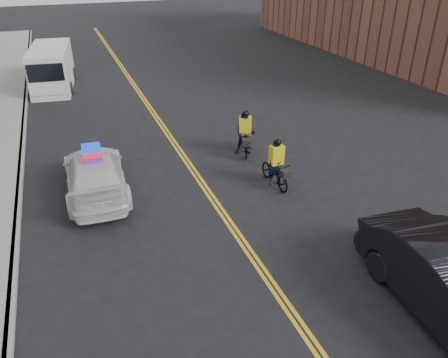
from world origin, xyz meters
TOP-DOWN VIEW (x-y plane):
  - ground at (0.00, 0.00)m, footprint 120.00×120.00m
  - center_line_left at (-0.08, 8.00)m, footprint 0.10×60.00m
  - center_line_right at (0.08, 8.00)m, footprint 0.10×60.00m
  - curb at (-6.00, 8.00)m, footprint 0.20×60.00m
  - police_cruiser at (-3.51, 4.12)m, footprint 2.11×4.86m
  - cargo_van at (-4.44, 17.49)m, footprint 2.63×5.72m
  - cyclist_near at (2.38, 2.46)m, footprint 0.70×1.79m
  - cyclist_far at (2.40, 5.22)m, footprint 1.08×1.85m

SIDE VIEW (x-z plane):
  - ground at x=0.00m, z-range 0.00..0.00m
  - center_line_left at x=-0.08m, z-range 0.00..0.01m
  - center_line_right at x=0.08m, z-range 0.00..0.01m
  - curb at x=-6.00m, z-range 0.00..0.15m
  - cyclist_near at x=2.38m, z-range -0.26..1.47m
  - police_cruiser at x=-3.51m, z-range -0.07..1.48m
  - cyclist_far at x=2.40m, z-range -0.19..1.62m
  - cargo_van at x=-4.44m, z-range -0.03..2.29m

